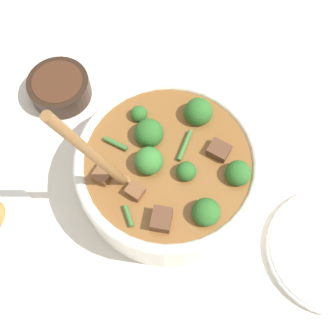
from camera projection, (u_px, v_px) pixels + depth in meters
The scene contains 4 objects.
ground_plane at pixel (168, 182), 0.69m from camera, with size 4.00×4.00×0.00m, color silver.
stew_bowl at pixel (168, 169), 0.64m from camera, with size 0.28×0.28×0.31m.
condiment_bowl at pixel (59, 87), 0.73m from camera, with size 0.11×0.11×0.04m.
empty_plate at pixel (329, 253), 0.63m from camera, with size 0.19×0.19×0.02m.
Camera 1 is at (0.11, -0.23, 0.64)m, focal length 45.00 mm.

